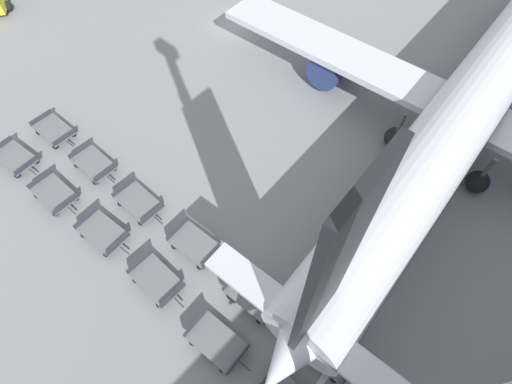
{
  "coord_description": "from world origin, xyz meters",
  "views": [
    {
      "loc": [
        21.5,
        -20.87,
        20.15
      ],
      "look_at": [
        13.68,
        -12.33,
        2.48
      ],
      "focal_mm": 28.0,
      "sensor_mm": 36.0,
      "label": 1
    }
  ],
  "objects": [
    {
      "name": "baggage_dolly_row_mid_a_col_d",
      "position": [
        12.68,
        -16.11,
        0.48
      ],
      "size": [
        3.49,
        1.88,
        0.92
      ],
      "color": "slate",
      "rests_on": "ground_plane"
    },
    {
      "name": "baggage_dolly_row_mid_a_col_c",
      "position": [
        8.28,
        -16.48,
        0.48
      ],
      "size": [
        3.44,
        1.76,
        0.92
      ],
      "color": "slate",
      "rests_on": "ground_plane"
    },
    {
      "name": "baggage_dolly_row_near_col_d",
      "position": [
        12.69,
        -18.82,
        0.48
      ],
      "size": [
        3.44,
        1.75,
        0.92
      ],
      "color": "slate",
      "rests_on": "ground_plane"
    },
    {
      "name": "baggage_dolly_row_mid_a_col_a",
      "position": [
        -0.28,
        -16.73,
        0.48
      ],
      "size": [
        3.46,
        1.81,
        0.92
      ],
      "color": "slate",
      "rests_on": "ground_plane"
    },
    {
      "name": "baggage_dolly_row_near_col_b",
      "position": [
        4.13,
        -19.47,
        0.48
      ],
      "size": [
        3.46,
        1.8,
        0.92
      ],
      "color": "slate",
      "rests_on": "ground_plane"
    },
    {
      "name": "stand_guidance_stripe",
      "position": [
        21.33,
        -7.81,
        0.0
      ],
      "size": [
        2.71,
        39.36,
        0.01
      ],
      "color": "white",
      "rests_on": "ground_plane"
    },
    {
      "name": "baggage_dolly_row_near_col_a",
      "position": [
        -0.03,
        -19.65,
        0.48
      ],
      "size": [
        3.5,
        1.93,
        0.92
      ],
      "color": "slate",
      "rests_on": "ground_plane"
    },
    {
      "name": "airplane",
      "position": [
        19.18,
        0.92,
        3.56
      ],
      "size": [
        35.25,
        41.38,
        14.41
      ],
      "color": "silver",
      "rests_on": "ground_plane"
    },
    {
      "name": "ground_plane",
      "position": [
        0.0,
        0.0,
        0.0
      ],
      "size": [
        500.0,
        500.0,
        0.0
      ],
      "primitive_type": "plane",
      "color": "gray"
    },
    {
      "name": "baggage_dolly_row_mid_a_col_f",
      "position": [
        21.25,
        -15.69,
        0.48
      ],
      "size": [
        3.47,
        1.82,
        0.92
      ],
      "color": "slate",
      "rests_on": "ground_plane"
    },
    {
      "name": "baggage_dolly_row_near_col_c",
      "position": [
        8.38,
        -19.06,
        0.48
      ],
      "size": [
        3.5,
        1.91,
        0.92
      ],
      "color": "slate",
      "rests_on": "ground_plane"
    },
    {
      "name": "baggage_dolly_row_mid_a_col_b",
      "position": [
        3.98,
        -16.6,
        0.48
      ],
      "size": [
        3.44,
        1.77,
        0.92
      ],
      "color": "slate",
      "rests_on": "ground_plane"
    },
    {
      "name": "baggage_dolly_row_mid_a_col_e",
      "position": [
        16.92,
        -16.06,
        0.48
      ],
      "size": [
        3.48,
        1.85,
        0.92
      ],
      "color": "slate",
      "rests_on": "ground_plane"
    },
    {
      "name": "baggage_dolly_row_near_col_e",
      "position": [
        17.15,
        -18.87,
        0.48
      ],
      "size": [
        3.49,
        1.88,
        0.92
      ],
      "color": "slate",
      "rests_on": "ground_plane"
    }
  ]
}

